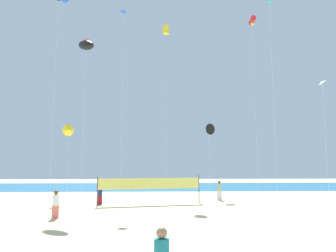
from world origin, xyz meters
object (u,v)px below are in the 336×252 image
at_px(kite_black_delta, 209,129).
at_px(kite_yellow_box, 166,30).
at_px(beachgoer_navy_shirt, 100,194).
at_px(beachgoer_white_shirt, 56,203).
at_px(volleyball_net, 150,185).
at_px(kite_black_inflatable, 86,45).
at_px(beachgoer_sage_shirt, 219,190).
at_px(kite_yellow_delta, 69,130).
at_px(kite_blue_diamond, 124,17).
at_px(kite_white_diamond, 322,84).
at_px(kite_red_tube, 252,21).

distance_m(kite_black_delta, kite_yellow_box, 13.24).
height_order(beachgoer_navy_shirt, kite_yellow_box, kite_yellow_box).
distance_m(beachgoer_white_shirt, volleyball_net, 8.92).
height_order(beachgoer_navy_shirt, kite_black_delta, kite_black_delta).
distance_m(beachgoer_white_shirt, kite_black_inflatable, 14.17).
bearing_deg(beachgoer_white_shirt, beachgoer_sage_shirt, -138.65).
bearing_deg(beachgoer_sage_shirt, kite_black_inflatable, 123.80).
bearing_deg(beachgoer_navy_shirt, beachgoer_white_shirt, -19.64).
relative_size(beachgoer_navy_shirt, volleyball_net, 0.19).
bearing_deg(kite_yellow_delta, beachgoer_navy_shirt, -37.19).
bearing_deg(kite_yellow_delta, kite_yellow_box, 30.72).
relative_size(beachgoer_white_shirt, kite_blue_diamond, 0.09).
bearing_deg(volleyball_net, kite_yellow_delta, 159.91).
distance_m(beachgoer_sage_shirt, beachgoer_navy_shirt, 11.01).
relative_size(beachgoer_sage_shirt, kite_yellow_delta, 0.26).
xyz_separation_m(beachgoer_white_shirt, kite_blue_diamond, (2.76, 11.77, 17.98)).
bearing_deg(kite_white_diamond, volleyball_net, 175.88).
relative_size(beachgoer_sage_shirt, kite_black_inflatable, 0.13).
bearing_deg(kite_blue_diamond, volleyball_net, -59.08).
distance_m(kite_yellow_delta, kite_yellow_box, 16.53).
distance_m(beachgoer_white_shirt, kite_yellow_box, 24.72).
bearing_deg(volleyball_net, kite_black_inflatable, -175.32).
xyz_separation_m(kite_black_inflatable, kite_blue_diamond, (2.66, 5.45, 5.29)).
height_order(kite_black_inflatable, kite_yellow_box, kite_yellow_box).
xyz_separation_m(beachgoer_navy_shirt, kite_white_diamond, (18.93, -1.22, 9.34)).
height_order(kite_yellow_delta, kite_black_delta, kite_black_delta).
xyz_separation_m(beachgoer_white_shirt, kite_black_delta, (11.68, 11.86, 6.01)).
distance_m(beachgoer_sage_shirt, kite_black_delta, 6.36).
height_order(kite_white_diamond, kite_black_inflatable, kite_black_inflatable).
xyz_separation_m(beachgoer_sage_shirt, volleyball_net, (-6.46, -2.90, 0.66)).
xyz_separation_m(volleyball_net, kite_white_diamond, (14.73, -1.06, 8.54)).
distance_m(volleyball_net, kite_yellow_delta, 9.57).
relative_size(kite_white_diamond, kite_yellow_delta, 1.48).
xyz_separation_m(kite_black_delta, kite_red_tube, (6.13, 3.69, 13.61)).
height_order(beachgoer_white_shirt, kite_black_delta, kite_black_delta).
distance_m(volleyball_net, kite_red_tube, 24.07).
xyz_separation_m(volleyball_net, kite_blue_diamond, (-2.99, 4.99, 17.26)).
bearing_deg(kite_black_delta, kite_yellow_box, 142.56).
bearing_deg(beachgoer_white_shirt, kite_yellow_box, -113.03).
distance_m(beachgoer_sage_shirt, kite_blue_diamond, 20.36).
bearing_deg(kite_white_diamond, kite_black_delta, 145.11).
xyz_separation_m(beachgoer_white_shirt, kite_black_inflatable, (0.11, 6.32, 12.69)).
xyz_separation_m(beachgoer_navy_shirt, kite_blue_diamond, (1.21, 4.83, 18.05)).
relative_size(beachgoer_white_shirt, kite_black_inflatable, 0.12).
relative_size(beachgoer_sage_shirt, volleyball_net, 0.21).
distance_m(kite_yellow_delta, kite_red_tube, 24.94).
bearing_deg(kite_white_diamond, kite_red_tube, 105.20).
xyz_separation_m(kite_white_diamond, kite_yellow_delta, (-22.44, 3.88, -3.63)).
bearing_deg(kite_red_tube, kite_white_diamond, -74.80).
bearing_deg(kite_yellow_box, volleyball_net, -101.01).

